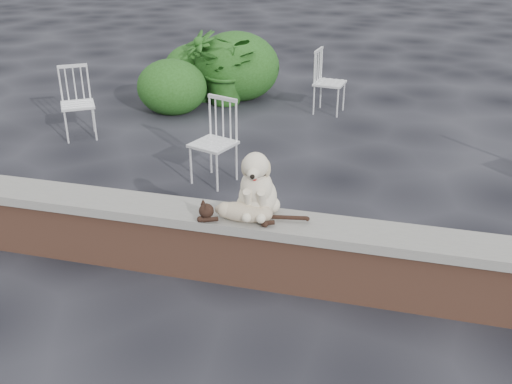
% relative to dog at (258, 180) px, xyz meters
% --- Properties ---
extents(ground, '(60.00, 60.00, 0.00)m').
position_rel_dog_xyz_m(ground, '(0.08, -0.07, -0.87)').
color(ground, black).
rests_on(ground, ground).
extents(brick_wall, '(6.00, 0.30, 0.50)m').
position_rel_dog_xyz_m(brick_wall, '(0.08, -0.07, -0.62)').
color(brick_wall, brown).
rests_on(brick_wall, ground).
extents(capstone, '(6.20, 0.40, 0.08)m').
position_rel_dog_xyz_m(capstone, '(0.08, -0.07, -0.33)').
color(capstone, slate).
rests_on(capstone, brick_wall).
extents(dog, '(0.43, 0.53, 0.57)m').
position_rel_dog_xyz_m(dog, '(0.00, 0.00, 0.00)').
color(dog, beige).
rests_on(dog, capstone).
extents(cat, '(1.03, 0.35, 0.17)m').
position_rel_dog_xyz_m(cat, '(-0.08, -0.15, -0.20)').
color(cat, tan).
rests_on(cat, capstone).
extents(chair_e, '(0.63, 0.63, 0.94)m').
position_rel_dog_xyz_m(chair_e, '(-0.06, 4.49, -0.40)').
color(chair_e, white).
rests_on(chair_e, ground).
extents(chair_a, '(0.77, 0.77, 0.94)m').
position_rel_dog_xyz_m(chair_a, '(-3.12, 2.59, -0.40)').
color(chair_a, white).
rests_on(chair_a, ground).
extents(chair_b, '(0.71, 0.71, 0.94)m').
position_rel_dog_xyz_m(chair_b, '(-0.94, 1.68, -0.40)').
color(chair_b, white).
rests_on(chair_b, ground).
extents(potted_plant_a, '(1.05, 0.93, 1.08)m').
position_rel_dog_xyz_m(potted_plant_a, '(-1.66, 4.57, -0.33)').
color(potted_plant_a, '#1F4814').
rests_on(potted_plant_a, ground).
extents(potted_plant_b, '(0.86, 0.86, 1.08)m').
position_rel_dog_xyz_m(potted_plant_b, '(-2.14, 4.67, -0.33)').
color(potted_plant_b, '#1F4814').
rests_on(potted_plant_b, ground).
extents(shrubbery, '(1.95, 2.11, 1.10)m').
position_rel_dog_xyz_m(shrubbery, '(-1.98, 4.74, -0.43)').
color(shrubbery, '#1F4814').
rests_on(shrubbery, ground).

